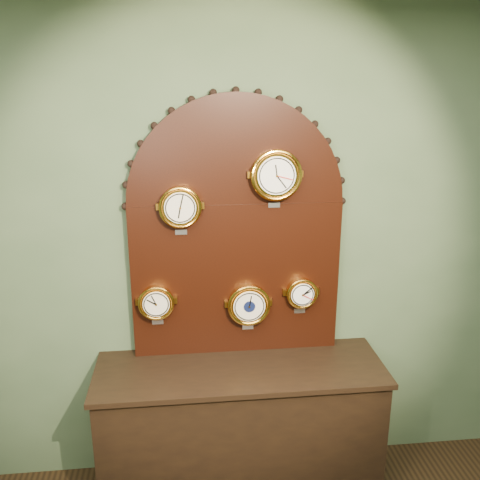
{
  "coord_description": "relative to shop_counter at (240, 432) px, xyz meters",
  "views": [
    {
      "loc": [
        -0.29,
        -0.38,
        2.4
      ],
      "look_at": [
        0.0,
        2.25,
        1.58
      ],
      "focal_mm": 39.37,
      "sensor_mm": 36.0,
      "label": 1
    }
  ],
  "objects": [
    {
      "name": "wall_back",
      "position": [
        0.0,
        0.27,
        1.0
      ],
      "size": [
        4.0,
        0.0,
        4.0
      ],
      "primitive_type": "plane",
      "rotation": [
        1.57,
        0.0,
        0.0
      ],
      "color": "#44593D",
      "rests_on": "ground"
    },
    {
      "name": "shop_counter",
      "position": [
        0.0,
        0.0,
        0.0
      ],
      "size": [
        1.6,
        0.5,
        0.8
      ],
      "primitive_type": "cube",
      "color": "black",
      "rests_on": "ground_plane"
    },
    {
      "name": "display_board",
      "position": [
        0.0,
        0.22,
        1.23
      ],
      "size": [
        1.26,
        0.06,
        1.53
      ],
      "color": "black",
      "rests_on": "shop_counter"
    },
    {
      "name": "roman_clock",
      "position": [
        -0.31,
        0.15,
        1.34
      ],
      "size": [
        0.23,
        0.08,
        0.28
      ],
      "color": "gold",
      "rests_on": "display_board"
    },
    {
      "name": "arabic_clock",
      "position": [
        0.21,
        0.15,
        1.5
      ],
      "size": [
        0.28,
        0.08,
        0.33
      ],
      "color": "gold",
      "rests_on": "display_board"
    },
    {
      "name": "hygrometer",
      "position": [
        -0.46,
        0.15,
        0.79
      ],
      "size": [
        0.2,
        0.08,
        0.25
      ],
      "color": "gold",
      "rests_on": "display_board"
    },
    {
      "name": "barometer",
      "position": [
        0.07,
        0.15,
        0.75
      ],
      "size": [
        0.25,
        0.08,
        0.3
      ],
      "color": "gold",
      "rests_on": "display_board"
    },
    {
      "name": "tide_clock",
      "position": [
        0.37,
        0.15,
        0.81
      ],
      "size": [
        0.18,
        0.08,
        0.23
      ],
      "color": "gold",
      "rests_on": "display_board"
    }
  ]
}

